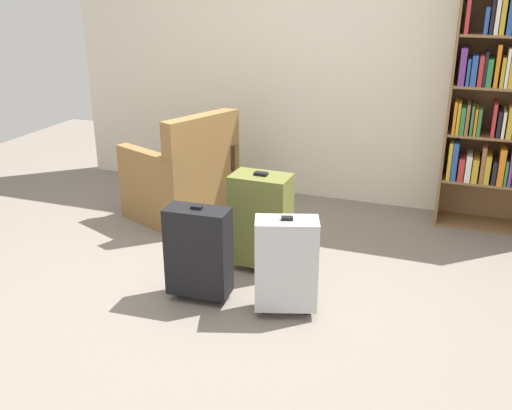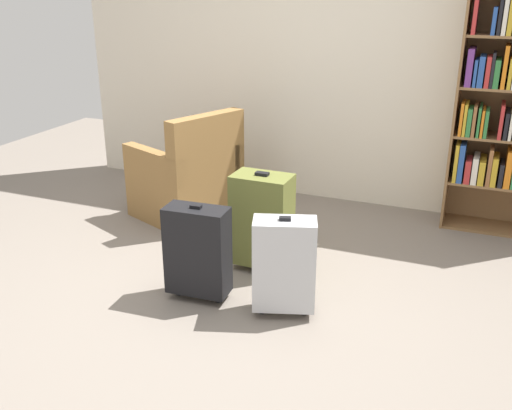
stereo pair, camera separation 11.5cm
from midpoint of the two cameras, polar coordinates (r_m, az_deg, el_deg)
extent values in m
plane|color=slate|center=(3.62, -3.38, -9.81)|extent=(7.93, 7.93, 0.00)
cube|color=beige|center=(5.16, 6.91, 14.80)|extent=(4.53, 0.10, 2.60)
cube|color=brown|center=(4.80, 19.62, 8.69)|extent=(0.02, 0.33, 1.84)
cube|color=brown|center=(5.07, 23.39, -2.09)|extent=(0.88, 0.31, 0.02)
cube|color=brown|center=(4.94, 24.01, 1.84)|extent=(0.88, 0.31, 0.02)
cube|color=gold|center=(4.84, 19.66, 4.05)|extent=(0.03, 0.20, 0.30)
cube|color=#264C99|center=(4.86, 20.12, 4.09)|extent=(0.04, 0.26, 0.30)
cube|color=#B22D2D|center=(4.86, 20.65, 3.26)|extent=(0.04, 0.21, 0.18)
cube|color=silver|center=(4.87, 21.27, 3.37)|extent=(0.04, 0.24, 0.21)
cube|color=gold|center=(4.88, 21.85, 3.22)|extent=(0.04, 0.27, 0.19)
cube|color=brown|center=(4.84, 22.51, 3.59)|extent=(0.03, 0.21, 0.28)
cube|color=gold|center=(4.86, 22.90, 3.21)|extent=(0.04, 0.23, 0.22)
cube|color=black|center=(4.86, 23.45, 2.87)|extent=(0.03, 0.21, 0.18)
cube|color=orange|center=(4.87, 24.07, 3.45)|extent=(0.04, 0.26, 0.28)
cube|color=orange|center=(4.76, 20.14, 8.01)|extent=(0.02, 0.21, 0.25)
cube|color=gold|center=(4.77, 20.47, 7.95)|extent=(0.02, 0.23, 0.24)
cube|color=#2D7238|center=(4.75, 20.81, 7.68)|extent=(0.03, 0.19, 0.21)
cube|color=brown|center=(4.79, 21.25, 7.84)|extent=(0.02, 0.27, 0.23)
cube|color=#2D7238|center=(4.79, 21.64, 7.75)|extent=(0.02, 0.28, 0.22)
cube|color=orange|center=(4.77, 21.93, 7.55)|extent=(0.02, 0.23, 0.21)
cube|color=#2D7238|center=(4.76, 22.25, 7.46)|extent=(0.03, 0.21, 0.20)
cube|color=#B22D2D|center=(4.79, 23.49, 7.64)|extent=(0.03, 0.27, 0.25)
cube|color=black|center=(4.80, 23.90, 7.29)|extent=(0.03, 0.28, 0.20)
cube|color=silver|center=(4.78, 24.29, 7.18)|extent=(0.02, 0.25, 0.20)
cube|color=#66337F|center=(4.72, 20.88, 12.54)|extent=(0.04, 0.26, 0.27)
cube|color=#264C99|center=(4.71, 21.35, 11.99)|extent=(0.02, 0.23, 0.20)
cube|color=#264C99|center=(4.71, 21.85, 12.09)|extent=(0.04, 0.24, 0.22)
cube|color=#B22D2D|center=(4.69, 22.41, 11.98)|extent=(0.03, 0.20, 0.22)
cube|color=black|center=(4.69, 22.80, 12.11)|extent=(0.02, 0.20, 0.25)
cube|color=#2D7238|center=(4.72, 23.15, 11.81)|extent=(0.04, 0.26, 0.20)
cube|color=orange|center=(4.72, 23.82, 12.33)|extent=(0.03, 0.27, 0.30)
cube|color=gold|center=(4.69, 24.25, 11.68)|extent=(0.02, 0.19, 0.22)
cube|color=#B22D2D|center=(4.66, 21.39, 17.12)|extent=(0.03, 0.21, 0.29)
cube|color=#264C99|center=(4.67, 22.95, 16.26)|extent=(0.03, 0.23, 0.19)
cube|color=black|center=(4.69, 23.45, 16.56)|extent=(0.02, 0.28, 0.25)
cube|color=silver|center=(4.66, 23.86, 16.45)|extent=(0.03, 0.20, 0.24)
cube|color=gold|center=(4.67, 24.34, 16.49)|extent=(0.03, 0.23, 0.26)
cube|color=olive|center=(4.90, -6.25, 1.25)|extent=(0.91, 0.91, 0.40)
cube|color=tan|center=(4.83, -6.36, 3.93)|extent=(0.73, 0.68, 0.08)
cube|color=olive|center=(4.55, -4.14, 5.70)|extent=(0.38, 0.69, 0.50)
cube|color=olive|center=(4.99, -3.73, 5.44)|extent=(0.69, 0.36, 0.22)
cube|color=olive|center=(4.63, -9.27, 3.94)|extent=(0.69, 0.36, 0.22)
cylinder|color=#1959A5|center=(4.52, -0.59, -2.46)|extent=(0.08, 0.08, 0.10)
torus|color=#1959A5|center=(4.50, 0.02, -2.50)|extent=(0.06, 0.01, 0.06)
cube|color=black|center=(3.56, -4.80, -4.45)|extent=(0.39, 0.21, 0.55)
cube|color=black|center=(3.45, -4.94, -0.16)|extent=(0.07, 0.04, 0.02)
cylinder|color=black|center=(3.75, -6.56, -8.30)|extent=(0.05, 0.05, 0.05)
cylinder|color=black|center=(3.66, -2.70, -9.01)|extent=(0.05, 0.05, 0.05)
cube|color=brown|center=(3.91, 1.43, -1.42)|extent=(0.39, 0.25, 0.62)
cube|color=black|center=(3.79, 1.47, 3.06)|extent=(0.09, 0.05, 0.02)
cylinder|color=black|center=(4.10, -0.39, -5.47)|extent=(0.05, 0.05, 0.05)
cylinder|color=black|center=(4.01, 3.19, -6.15)|extent=(0.05, 0.05, 0.05)
cube|color=#B7BABF|center=(3.40, 3.74, -5.79)|extent=(0.40, 0.29, 0.55)
cube|color=black|center=(3.28, 3.86, -1.35)|extent=(0.08, 0.06, 0.02)
cylinder|color=black|center=(3.54, 1.54, -10.07)|extent=(0.06, 0.06, 0.05)
cylinder|color=black|center=(3.55, 5.70, -10.16)|extent=(0.06, 0.06, 0.05)
camera|label=1|loc=(0.06, -89.09, 0.35)|focal=40.95mm
camera|label=2|loc=(0.06, 90.91, -0.35)|focal=40.95mm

